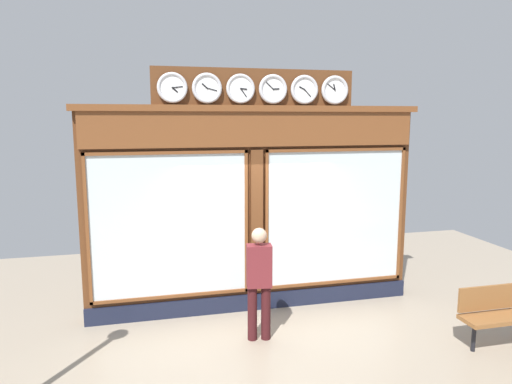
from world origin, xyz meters
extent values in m
cube|color=#5B3319|center=(0.00, -0.15, 1.67)|extent=(5.58, 0.30, 3.35)
cube|color=#191E33|center=(0.00, 0.02, 0.14)|extent=(5.58, 0.08, 0.28)
cube|color=brown|center=(0.00, 0.04, 3.07)|extent=(5.47, 0.08, 0.56)
cube|color=brown|center=(0.00, 0.02, 3.40)|extent=(5.69, 0.20, 0.10)
cube|color=silver|center=(-1.42, 0.01, 1.54)|extent=(2.44, 0.02, 2.29)
cube|color=brown|center=(-1.42, 0.04, 2.71)|extent=(2.54, 0.04, 0.05)
cube|color=brown|center=(-1.42, 0.04, 0.37)|extent=(2.54, 0.04, 0.05)
cube|color=brown|center=(-2.66, 0.04, 1.54)|extent=(0.05, 0.04, 2.39)
cube|color=brown|center=(-0.18, 0.04, 1.54)|extent=(0.05, 0.04, 2.39)
cube|color=silver|center=(1.42, 0.01, 1.54)|extent=(2.44, 0.02, 2.29)
cube|color=brown|center=(1.42, 0.04, 2.71)|extent=(2.54, 0.04, 0.05)
cube|color=brown|center=(1.42, 0.04, 0.37)|extent=(2.54, 0.04, 0.05)
cube|color=brown|center=(2.66, 0.04, 1.54)|extent=(0.05, 0.04, 2.39)
cube|color=brown|center=(0.18, 0.04, 1.54)|extent=(0.05, 0.04, 2.39)
cube|color=#5B3319|center=(0.00, 0.03, 1.54)|extent=(0.20, 0.10, 2.39)
cube|color=#5B3319|center=(0.00, -0.02, 3.70)|extent=(3.30, 0.06, 0.65)
cylinder|color=white|center=(-1.32, 0.06, 3.70)|extent=(0.37, 0.02, 0.37)
torus|color=silver|center=(-1.32, 0.06, 3.70)|extent=(0.47, 0.06, 0.47)
cube|color=black|center=(-1.31, 0.07, 3.75)|extent=(0.05, 0.01, 0.10)
cube|color=black|center=(-1.26, 0.07, 3.75)|extent=(0.14, 0.01, 0.10)
sphere|color=black|center=(-1.32, 0.08, 3.70)|extent=(0.02, 0.02, 0.02)
cylinder|color=white|center=(-0.79, 0.06, 3.70)|extent=(0.37, 0.02, 0.37)
torus|color=silver|center=(-0.79, 0.06, 3.70)|extent=(0.47, 0.06, 0.47)
cube|color=black|center=(-0.75, 0.07, 3.72)|extent=(0.10, 0.01, 0.06)
cube|color=black|center=(-0.85, 0.07, 3.64)|extent=(0.12, 0.01, 0.12)
sphere|color=black|center=(-0.79, 0.08, 3.70)|extent=(0.02, 0.02, 0.02)
cylinder|color=white|center=(-0.26, 0.06, 3.70)|extent=(0.37, 0.02, 0.37)
torus|color=silver|center=(-0.26, 0.06, 3.70)|extent=(0.47, 0.06, 0.47)
cube|color=black|center=(-0.32, 0.07, 3.70)|extent=(0.10, 0.01, 0.02)
cube|color=black|center=(-0.21, 0.07, 3.76)|extent=(0.13, 0.01, 0.12)
sphere|color=black|center=(-0.26, 0.08, 3.70)|extent=(0.02, 0.02, 0.02)
cylinder|color=white|center=(0.26, 0.06, 3.70)|extent=(0.37, 0.02, 0.37)
torus|color=silver|center=(0.26, 0.06, 3.70)|extent=(0.46, 0.05, 0.46)
cube|color=black|center=(0.21, 0.07, 3.70)|extent=(0.10, 0.01, 0.03)
cube|color=black|center=(0.22, 0.07, 3.64)|extent=(0.10, 0.01, 0.14)
sphere|color=black|center=(0.26, 0.08, 3.70)|extent=(0.02, 0.02, 0.02)
cylinder|color=white|center=(0.79, 0.06, 3.70)|extent=(0.37, 0.02, 0.37)
torus|color=silver|center=(0.79, 0.06, 3.70)|extent=(0.47, 0.06, 0.47)
cube|color=black|center=(0.83, 0.07, 3.73)|extent=(0.09, 0.01, 0.08)
cube|color=black|center=(0.72, 0.07, 3.68)|extent=(0.16, 0.01, 0.05)
sphere|color=black|center=(0.79, 0.08, 3.70)|extent=(0.02, 0.02, 0.02)
cylinder|color=white|center=(1.32, 0.06, 3.70)|extent=(0.37, 0.02, 0.37)
torus|color=silver|center=(1.32, 0.06, 3.70)|extent=(0.46, 0.06, 0.46)
cube|color=black|center=(1.29, 0.07, 3.67)|extent=(0.09, 0.01, 0.08)
cube|color=black|center=(1.25, 0.07, 3.71)|extent=(0.16, 0.01, 0.03)
sphere|color=black|center=(1.32, 0.08, 3.70)|extent=(0.02, 0.02, 0.02)
cylinder|color=#3A1316|center=(0.32, 1.07, 0.41)|extent=(0.14, 0.14, 0.82)
cylinder|color=#3A1316|center=(0.12, 1.10, 0.41)|extent=(0.14, 0.14, 0.82)
cube|color=maroon|center=(0.22, 1.09, 1.13)|extent=(0.39, 0.27, 0.62)
sphere|color=tan|center=(0.22, 1.09, 1.58)|extent=(0.22, 0.22, 0.22)
cube|color=brown|center=(-3.17, 2.15, 0.45)|extent=(1.40, 0.40, 0.06)
cube|color=brown|center=(-3.17, 1.98, 0.69)|extent=(1.40, 0.04, 0.36)
cylinder|color=black|center=(-2.62, 2.15, 0.23)|extent=(0.06, 0.06, 0.45)
camera|label=1|loc=(1.81, 7.39, 3.24)|focal=32.76mm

